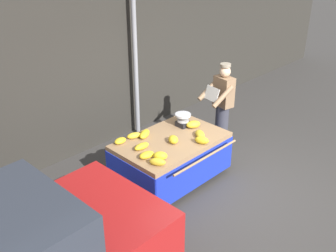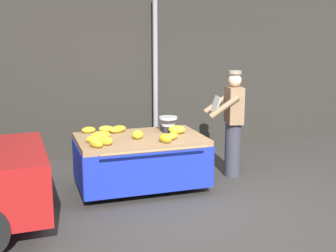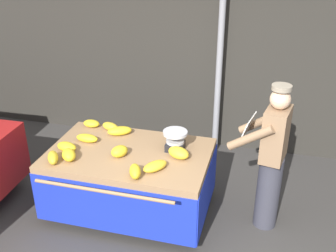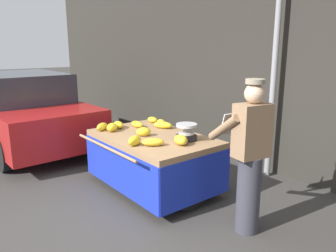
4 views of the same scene
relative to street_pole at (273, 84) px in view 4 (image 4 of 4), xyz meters
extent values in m
plane|color=#383533|center=(-0.23, -2.77, -1.48)|extent=(60.00, 60.00, 0.00)
cube|color=#2D2B26|center=(-0.23, 0.31, 0.69)|extent=(16.00, 0.24, 4.34)
cylinder|color=gray|center=(0.00, 0.00, 0.00)|extent=(0.09, 0.09, 2.95)
cube|color=#93704C|center=(-0.75, -1.71, -0.71)|extent=(1.84, 1.17, 0.08)
cylinder|color=black|center=(-1.59, -1.71, -1.13)|extent=(0.05, 0.69, 0.69)
cylinder|color=#B7B7BC|center=(-1.62, -1.71, -1.13)|extent=(0.01, 0.12, 0.12)
cylinder|color=black|center=(0.09, -1.71, -1.13)|extent=(0.05, 0.69, 0.69)
cylinder|color=#B7B7BC|center=(0.12, -1.71, -1.13)|extent=(0.01, 0.12, 0.12)
cylinder|color=#4C4742|center=(-0.75, -1.21, -1.11)|extent=(0.05, 0.05, 0.72)
cube|color=#192DB2|center=(-0.75, -2.30, -1.05)|extent=(1.84, 0.02, 0.60)
cube|color=#192DB2|center=(-0.75, -1.13, -1.05)|extent=(1.84, 0.02, 0.60)
cube|color=#192DB2|center=(-1.67, -1.71, -1.05)|extent=(0.02, 1.17, 0.60)
cube|color=#192DB2|center=(0.17, -1.71, -1.05)|extent=(0.02, 1.17, 0.60)
cylinder|color=#93704C|center=(-0.75, -2.48, -0.69)|extent=(1.47, 0.04, 0.04)
cube|color=black|center=(-0.25, -1.52, -0.63)|extent=(0.20, 0.20, 0.09)
cylinder|color=#B7B7BC|center=(-0.25, -1.52, -0.53)|extent=(0.02, 0.02, 0.11)
cylinder|color=#B7B7BC|center=(-0.25, -1.52, -0.45)|extent=(0.28, 0.28, 0.04)
cylinder|color=#B7B7BC|center=(-0.25, -1.52, -0.56)|extent=(0.21, 0.21, 0.03)
ellipsoid|color=gold|center=(-1.00, -1.34, -0.62)|extent=(0.33, 0.27, 0.11)
ellipsoid|color=gold|center=(-1.32, -2.05, -0.61)|extent=(0.25, 0.26, 0.13)
ellipsoid|color=gold|center=(-0.51, -2.18, -0.61)|extent=(0.19, 0.26, 0.13)
ellipsoid|color=gold|center=(-1.44, -1.87, -0.62)|extent=(0.27, 0.19, 0.11)
ellipsoid|color=gold|center=(-0.35, -2.01, -0.62)|extent=(0.29, 0.32, 0.10)
ellipsoid|color=gold|center=(-1.47, -2.14, -0.61)|extent=(0.22, 0.27, 0.12)
ellipsoid|color=gold|center=(-1.31, -1.61, -0.62)|extent=(0.28, 0.14, 0.10)
ellipsoid|color=gold|center=(-1.16, -1.25, -0.62)|extent=(0.26, 0.19, 0.10)
ellipsoid|color=gold|center=(-0.82, -1.83, -0.61)|extent=(0.23, 0.25, 0.13)
ellipsoid|color=gold|center=(-0.17, -1.69, -0.61)|extent=(0.30, 0.26, 0.13)
ellipsoid|color=gold|center=(-1.43, -1.23, -0.62)|extent=(0.21, 0.14, 0.09)
cylinder|color=#383842|center=(0.84, -1.57, -1.04)|extent=(0.26, 0.26, 0.88)
cube|color=#8C6B4C|center=(0.84, -1.57, -0.31)|extent=(0.30, 0.42, 0.58)
sphere|color=#DBB28E|center=(0.84, -1.57, 0.09)|extent=(0.21, 0.21, 0.21)
cylinder|color=gray|center=(0.84, -1.57, 0.21)|extent=(0.20, 0.20, 0.05)
cylinder|color=#8C6B4C|center=(0.59, -1.74, -0.30)|extent=(0.49, 0.18, 0.37)
cylinder|color=#8C6B4C|center=(0.67, -1.32, -0.30)|extent=(0.49, 0.18, 0.37)
cube|color=silver|center=(0.54, -1.51, -0.29)|extent=(0.15, 0.35, 0.25)
cube|color=#A51919|center=(-4.09, -2.49, -0.88)|extent=(3.94, 1.80, 0.70)
cube|color=#2D333D|center=(-4.24, -2.49, -0.25)|extent=(2.07, 1.55, 0.56)
cylinder|color=black|center=(-2.91, -1.68, -1.18)|extent=(0.60, 0.20, 0.60)
cylinder|color=black|center=(-2.87, -3.24, -1.18)|extent=(0.60, 0.20, 0.60)
cylinder|color=black|center=(-5.32, -1.74, -1.18)|extent=(0.60, 0.20, 0.60)
camera|label=1|loc=(-4.83, -5.69, 2.42)|focal=41.70mm
camera|label=2|loc=(-2.36, -7.93, 0.85)|focal=47.97mm
camera|label=3|loc=(0.72, -5.47, 1.63)|focal=43.23mm
camera|label=4|loc=(2.92, -4.38, 0.56)|focal=35.38mm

